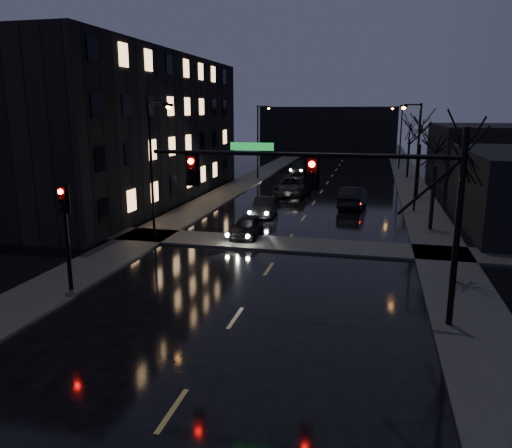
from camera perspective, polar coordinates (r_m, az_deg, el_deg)
The scene contains 21 objects.
sidewalk_left at distance 46.18m, azimuth -3.48°, elevation 3.59°, with size 3.00×140.00×0.12m, color #2D2D2B.
sidewalk_right at distance 44.41m, azimuth 18.04°, elevation 2.59°, with size 3.00×140.00×0.12m, color #2D2D2B.
sidewalk_cross at distance 28.52m, azimuth 3.34°, elevation -2.30°, with size 40.00×3.00×0.12m, color #2D2D2B.
apartment_block at distance 44.09m, azimuth -15.71°, elevation 10.46°, with size 12.00×30.00×12.00m, color black.
commercial_right_far at distance 58.10m, azimuth 25.71°, elevation 7.19°, with size 12.00×18.00×6.00m, color black.
far_block at distance 87.03m, azimuth 8.39°, elevation 10.47°, with size 22.00×10.00×8.00m, color black.
signal_mast at distance 17.83m, azimuth 10.39°, elevation 4.09°, with size 11.11×0.41×7.00m.
signal_pole_left at distance 21.91m, azimuth -20.95°, elevation 0.13°, with size 0.35×0.41×4.53m.
tree_near at distance 22.95m, azimuth 22.80°, elevation 8.63°, with size 3.52×3.52×8.08m.
tree_mid_a at distance 32.86m, azimuth 20.01°, elevation 9.17°, with size 3.30×3.30×7.58m.
tree_mid_b at distance 44.77m, azimuth 18.41°, elevation 11.09°, with size 3.74×3.74×8.59m.
tree_far at distance 58.74m, azimuth 17.25°, elevation 10.92°, with size 3.43×3.43×7.88m.
streetlight_l_near at distance 29.45m, azimuth -11.52°, elevation 7.28°, with size 1.53×0.28×8.00m.
streetlight_l_far at distance 55.08m, azimuth 0.42°, elevation 10.05°, with size 1.53×0.28×8.00m.
streetlight_r_mid at distance 38.82m, azimuth 17.72°, elevation 8.24°, with size 1.53×0.28×8.00m.
streetlight_r_far at distance 66.73m, azimuth 16.04°, elevation 10.06°, with size 1.53×0.28×8.00m.
oncoming_car_a at distance 30.03m, azimuth -1.03°, elevation -0.31°, with size 1.57×3.91×1.33m, color black.
oncoming_car_b at distance 36.19m, azimuth 1.00°, elevation 2.00°, with size 1.44×4.13×1.36m, color black.
oncoming_car_c at distance 45.00m, azimuth 4.20°, elevation 4.30°, with size 2.70×5.85×1.63m, color black.
oncoming_car_d at distance 60.82m, azimuth 4.89°, elevation 6.40°, with size 1.89×4.64×1.35m, color black.
lead_car at distance 40.11m, azimuth 11.01°, elevation 3.05°, with size 1.75×5.00×1.65m, color black.
Camera 1 is at (4.73, -8.61, 7.54)m, focal length 35.00 mm.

